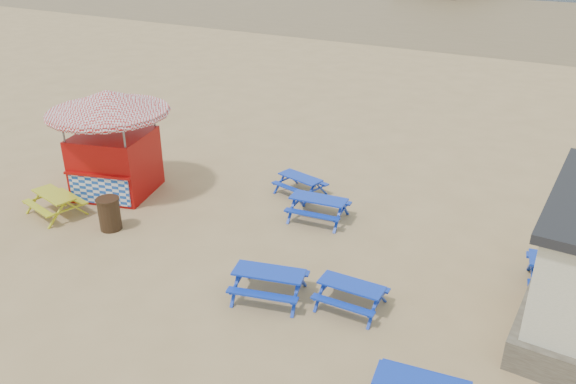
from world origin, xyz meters
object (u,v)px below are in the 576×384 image
Objects in this scene: picnic_table_yellow at (55,204)px; picnic_table_blue_b at (318,209)px; ice_cream_kiosk at (111,130)px; picnic_table_blue_a at (300,185)px; litter_bin at (109,214)px.

picnic_table_blue_b is at bearing 40.00° from picnic_table_yellow.
picnic_table_yellow is 2.96m from ice_cream_kiosk.
ice_cream_kiosk is (-6.81, -1.83, 1.88)m from picnic_table_blue_b.
picnic_table_blue_b is at bearing -3.52° from ice_cream_kiosk.
litter_bin reaches higher than picnic_table_blue_a.
ice_cream_kiosk is at bearing -173.47° from picnic_table_blue_b.
picnic_table_blue_b is 0.38× the size of ice_cream_kiosk.
picnic_table_yellow is (-7.22, -4.06, -0.01)m from picnic_table_blue_b.
litter_bin is at bearing -151.03° from picnic_table_blue_b.
ice_cream_kiosk is 3.21m from litter_bin.
litter_bin is (-5.01, -3.83, 0.15)m from picnic_table_blue_b.
picnic_table_blue_a is 0.35× the size of ice_cream_kiosk.
picnic_table_yellow is 0.38× the size of ice_cream_kiosk.
picnic_table_blue_a is at bearing 53.38° from picnic_table_yellow.
picnic_table_blue_b is 7.30m from ice_cream_kiosk.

